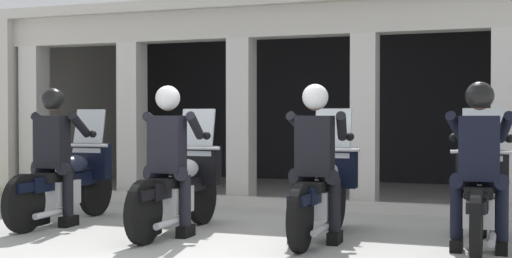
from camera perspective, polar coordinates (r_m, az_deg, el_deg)
ground_plane at (r=10.15m, az=4.86°, el=-6.09°), size 80.00×80.00×0.00m
station_building at (r=12.18m, az=6.43°, el=4.11°), size 10.32×4.28×3.00m
kerb_strip at (r=9.75m, az=2.85°, el=-6.03°), size 9.82×0.24×0.12m
motorcycle_far_left at (r=8.69m, az=-14.92°, el=-4.02°), size 0.62×2.04×1.35m
police_officer_far_left at (r=8.43m, az=-16.05°, el=-1.20°), size 0.63×0.61×1.58m
motorcycle_center_left at (r=7.76m, az=-6.12°, el=-4.61°), size 0.62×2.04×1.35m
police_officer_center_left at (r=7.47m, az=-7.09°, el=-1.46°), size 0.63×0.61×1.58m
motorcycle_center_right at (r=7.36m, az=5.42°, el=-4.92°), size 0.62×2.04×1.35m
police_officer_center_right at (r=7.05m, az=4.84°, el=-1.61°), size 0.63×0.61×1.58m
motorcycle_far_right at (r=7.16m, az=17.70°, el=-5.14°), size 0.62×2.04×1.35m
police_officer_far_right at (r=6.84m, az=17.63°, el=-1.74°), size 0.63×0.61×1.58m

